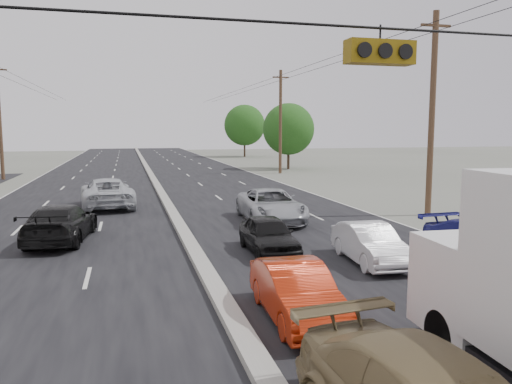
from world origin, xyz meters
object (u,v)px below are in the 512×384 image
utility_pole_right_c (280,121)px  oncoming_near (61,223)px  utility_pole_right_b (432,113)px  queue_car_d (486,246)px  queue_car_b (370,244)px  oncoming_far (107,193)px  tree_right_far (245,125)px  queue_car_c (271,206)px  utility_pole_left_c (0,120)px  tree_right_mid (289,129)px  queue_car_a (268,235)px  red_sedan (296,292)px

utility_pole_right_c → oncoming_near: utility_pole_right_c is taller
utility_pole_right_b → queue_car_d: size_ratio=2.06×
queue_car_b → oncoming_far: (-8.62, 14.29, 0.18)m
tree_right_far → oncoming_near: size_ratio=1.62×
queue_car_b → queue_car_c: bearing=101.5°
utility_pole_left_c → tree_right_mid: (27.50, 5.00, -0.77)m
tree_right_mid → queue_car_a: size_ratio=1.89×
queue_car_c → queue_car_b: bearing=-80.0°
queue_car_b → oncoming_near: 11.61m
tree_right_far → utility_pole_right_b: bearing=-93.6°
tree_right_mid → queue_car_b: tree_right_mid is taller
red_sedan → utility_pole_right_c: bearing=74.7°
tree_right_far → queue_car_b: size_ratio=2.12×
red_sedan → queue_car_a: queue_car_a is taller
utility_pole_left_c → queue_car_a: 34.28m
utility_pole_right_b → queue_car_b: utility_pole_right_b is taller
utility_pole_right_b → red_sedan: bearing=-133.8°
tree_right_far → queue_car_d: tree_right_far is taller
tree_right_far → queue_car_d: (-7.46, -64.05, -4.25)m
utility_pole_left_c → queue_car_d: bearing=-58.3°
utility_pole_right_c → queue_car_d: bearing=-96.6°
utility_pole_right_b → oncoming_far: utility_pole_right_b is taller
red_sedan → queue_car_d: bearing=20.9°
tree_right_far → queue_car_c: (-11.70, -54.74, -4.20)m
utility_pole_right_c → oncoming_far: utility_pole_right_c is taller
oncoming_far → oncoming_near: bearing=75.5°
tree_right_far → oncoming_far: 52.17m
tree_right_far → queue_car_d: 64.63m
queue_car_b → queue_car_c: size_ratio=0.71×
utility_pole_left_c → tree_right_mid: 27.96m
tree_right_mid → oncoming_near: (-19.71, -31.76, -3.61)m
queue_car_c → oncoming_far: 9.95m
queue_car_a → oncoming_far: size_ratio=0.65×
red_sedan → queue_car_d: (7.09, 2.49, 0.07)m
tree_right_mid → queue_car_a: 37.79m
queue_car_c → oncoming_near: 9.24m
queue_car_c → oncoming_far: size_ratio=0.93×
utility_pole_right_b → tree_right_mid: (2.50, 30.00, -0.77)m
queue_car_a → queue_car_c: 6.01m
utility_pole_right_b → queue_car_a: size_ratio=2.64×
queue_car_b → queue_car_d: 3.52m
red_sedan → oncoming_near: 11.56m
queue_car_b → oncoming_near: size_ratio=0.76×
queue_car_b → queue_car_c: (-1.04, 7.84, 0.12)m
red_sedan → queue_car_c: bearing=78.0°
queue_car_b → oncoming_far: 16.69m
queue_car_a → oncoming_near: bearing=153.1°
utility_pole_right_c → red_sedan: size_ratio=2.58×
utility_pole_right_b → queue_car_a: bearing=-151.2°
utility_pole_left_c → tree_right_mid: bearing=10.3°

